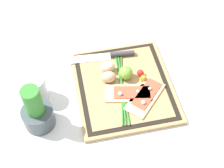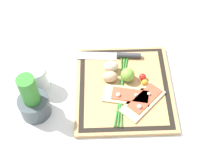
# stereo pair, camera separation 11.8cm
# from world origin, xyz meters

# --- Properties ---
(ground_plane) EXTENTS (6.00, 6.00, 0.00)m
(ground_plane) POSITION_xyz_m (0.00, 0.00, 0.00)
(ground_plane) COLOR silver
(cutting_board) EXTENTS (0.41, 0.37, 0.02)m
(cutting_board) POSITION_xyz_m (0.00, 0.00, 0.01)
(cutting_board) COLOR tan
(cutting_board) RESTS_ON ground_plane
(pizza_slice_near) EXTENTS (0.19, 0.18, 0.02)m
(pizza_slice_near) POSITION_xyz_m (-0.07, -0.07, 0.03)
(pizza_slice_near) COLOR #DBBC7F
(pizza_slice_near) RESTS_ON cutting_board
(pizza_slice_far) EXTENTS (0.11, 0.19, 0.02)m
(pizza_slice_far) POSITION_xyz_m (-0.05, -0.01, 0.03)
(pizza_slice_far) COLOR #DBBC7F
(pizza_slice_far) RESTS_ON cutting_board
(knife) EXTENTS (0.05, 0.28, 0.02)m
(knife) POSITION_xyz_m (0.15, 0.02, 0.03)
(knife) COLOR silver
(knife) RESTS_ON cutting_board
(egg_brown) EXTENTS (0.04, 0.06, 0.04)m
(egg_brown) POSITION_xyz_m (0.03, 0.05, 0.04)
(egg_brown) COLOR tan
(egg_brown) RESTS_ON cutting_board
(egg_pink) EXTENTS (0.04, 0.06, 0.04)m
(egg_pink) POSITION_xyz_m (0.08, 0.05, 0.04)
(egg_pink) COLOR beige
(egg_pink) RESTS_ON cutting_board
(lime) EXTENTS (0.05, 0.05, 0.05)m
(lime) POSITION_xyz_m (0.03, -0.02, 0.05)
(lime) COLOR #70A838
(lime) RESTS_ON cutting_board
(cherry_tomato_red) EXTENTS (0.03, 0.03, 0.03)m
(cherry_tomato_red) POSITION_xyz_m (0.03, -0.07, 0.03)
(cherry_tomato_red) COLOR red
(cherry_tomato_red) RESTS_ON cutting_board
(cherry_tomato_yellow) EXTENTS (0.02, 0.02, 0.02)m
(cherry_tomato_yellow) POSITION_xyz_m (0.01, -0.08, 0.03)
(cherry_tomato_yellow) COLOR orange
(cherry_tomato_yellow) RESTS_ON cutting_board
(scallion_bunch) EXTENTS (0.33, 0.07, 0.01)m
(scallion_bunch) POSITION_xyz_m (-0.01, 0.01, 0.02)
(scallion_bunch) COLOR #2D7528
(scallion_bunch) RESTS_ON cutting_board
(herb_pot) EXTENTS (0.11, 0.11, 0.20)m
(herb_pot) POSITION_xyz_m (-0.09, 0.33, 0.07)
(herb_pot) COLOR #3D474C
(herb_pot) RESTS_ON ground_plane
(sauce_jar) EXTENTS (0.08, 0.08, 0.11)m
(sauce_jar) POSITION_xyz_m (0.02, 0.33, 0.05)
(sauce_jar) COLOR silver
(sauce_jar) RESTS_ON ground_plane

